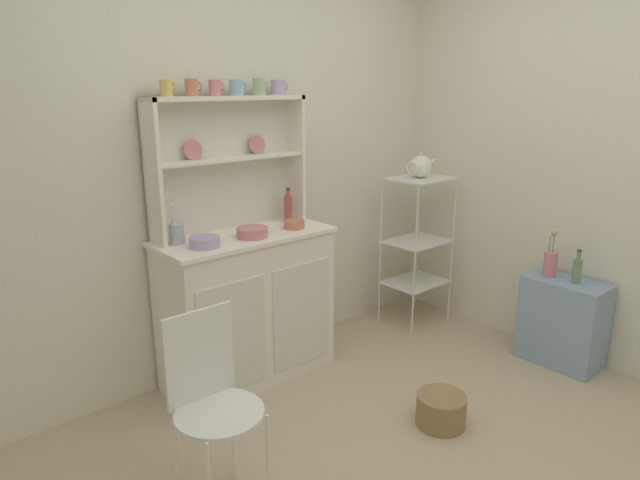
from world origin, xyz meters
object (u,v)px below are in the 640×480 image
Objects in this scene: floor_basket at (441,410)px; utensil_jar at (177,233)px; porcelain_teapot at (420,167)px; wire_chair at (211,393)px; bowl_mixing_large at (205,242)px; side_shelf_blue at (562,322)px; hutch_cabinet at (248,306)px; hutch_shelf_unit at (226,154)px; bakers_rack at (417,234)px; jam_bottle at (288,208)px; oil_bottle at (577,270)px; cup_gold_0 at (167,88)px; flower_vase at (551,261)px.

floor_basket is 1.17× the size of utensil_jar.
floor_basket is 1.70m from porcelain_teapot.
wire_chair is 2.28m from porcelain_teapot.
utensil_jar reaches higher than bowl_mixing_large.
floor_basket is (-1.12, 0.08, -0.19)m from side_shelf_blue.
porcelain_teapot is (1.38, -0.13, 0.71)m from hutch_cabinet.
hutch_shelf_unit is at bearing 12.84° from utensil_jar.
bakers_rack is 6.75× the size of bowl_mixing_large.
jam_bottle reaches higher than wire_chair.
bowl_mixing_large is 0.17m from utensil_jar.
oil_bottle is (1.21, -1.28, -0.35)m from jam_bottle.
bakers_rack is 2.19m from wire_chair.
utensil_jar is at bearing -117.51° from cup_gold_0.
bakers_rack is at bearing -12.17° from jam_bottle.
porcelain_teapot is at bearing -8.27° from cup_gold_0.
side_shelf_blue is 2.33m from wire_chair.
porcelain_teapot is 0.79× the size of flower_vase.
flower_vase is at bearing -26.93° from bowl_mixing_large.
hutch_shelf_unit is 2.32m from side_shelf_blue.
bakers_rack is 1.70m from bowl_mixing_large.
flower_vase is (-0.00, 0.12, 0.38)m from side_shelf_blue.
floor_basket is 1.26m from flower_vase.
utensil_jar is at bearing 117.92° from bowl_mixing_large.
hutch_cabinet is at bearing 174.62° from porcelain_teapot.
wire_chair is 0.92m from bowl_mixing_large.
bakers_rack is (1.38, -0.29, -0.65)m from hutch_shelf_unit.
hutch_cabinet is 0.89m from hutch_shelf_unit.
flower_vase reaches higher than wire_chair.
wire_chair is 3.86× the size of utensil_jar.
flower_vase reaches higher than oil_bottle.
hutch_shelf_unit is at bearing 38.49° from bowl_mixing_large.
flower_vase reaches higher than floor_basket.
hutch_cabinet is at bearing 113.48° from floor_basket.
hutch_shelf_unit reaches higher than wire_chair.
floor_basket is at bearing -31.18° from wire_chair.
wire_chair is at bearing 173.98° from flower_vase.
porcelain_teapot is (-0.21, 1.02, 0.89)m from side_shelf_blue.
cup_gold_0 is at bearing 62.49° from utensil_jar.
flower_vase is (1.97, -1.11, -0.30)m from utensil_jar.
cup_gold_0 is 0.39× the size of jam_bottle.
jam_bottle is 0.85× the size of porcelain_teapot.
hutch_shelf_unit is 3.71× the size of floor_basket.
jam_bottle is 1.68m from flower_vase.
hutch_cabinet is 0.63m from utensil_jar.
hutch_shelf_unit is at bearing 110.64° from floor_basket.
oil_bottle reaches higher than floor_basket.
hutch_shelf_unit is at bearing 168.34° from jam_bottle.
jam_bottle is at bearing 21.53° from wire_chair.
bakers_rack reaches higher than bowl_mixing_large.
utensil_jar reaches higher than wire_chair.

